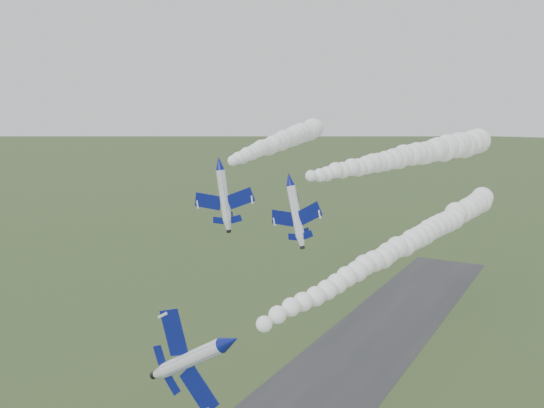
{
  "coord_description": "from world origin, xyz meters",
  "views": [
    {
      "loc": [
        45.78,
        -58.43,
        57.44
      ],
      "look_at": [
        4.58,
        16.58,
        42.87
      ],
      "focal_mm": 40.0,
      "sensor_mm": 36.0,
      "label": 1
    }
  ],
  "objects": [
    {
      "name": "jet_pair_right",
      "position": [
        5.07,
        20.92,
        46.01
      ],
      "size": [
        9.52,
        11.5,
        3.5
      ],
      "rotation": [
        0.0,
        -0.25,
        -0.23
      ],
      "color": "white"
    },
    {
      "name": "smoke_trail_jet_lead",
      "position": [
        20.11,
        31.93,
        35.79
      ],
      "size": [
        11.21,
        77.87,
        4.42
      ],
      "primitive_type": null,
      "rotation": [
        0.0,
        0.0,
        -0.09
      ],
      "color": "white"
    },
    {
      "name": "smoke_trail_jet_pair_left",
      "position": [
        -14.17,
        55.45,
        49.2
      ],
      "size": [
        15.3,
        64.41,
        5.01
      ],
      "primitive_type": null,
      "rotation": [
        0.0,
        0.0,
        0.16
      ],
      "color": "white"
    },
    {
      "name": "smoke_trail_jet_pair_right",
      "position": [
        13.69,
        52.55,
        47.29
      ],
      "size": [
        19.13,
        60.4,
        5.49
      ],
      "primitive_type": null,
      "rotation": [
        0.0,
        0.0,
        -0.23
      ],
      "color": "white"
    },
    {
      "name": "jet_lead",
      "position": [
        14.67,
        -10.61,
        33.85
      ],
      "size": [
        6.22,
        13.95,
        9.93
      ],
      "rotation": [
        0.0,
        1.03,
        -0.09
      ],
      "color": "white"
    },
    {
      "name": "jet_pair_left",
      "position": [
        -7.35,
        20.93,
        47.79
      ],
      "size": [
        10.3,
        12.28,
        3.18
      ],
      "rotation": [
        0.0,
        -0.14,
        0.16
      ],
      "color": "white"
    }
  ]
}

